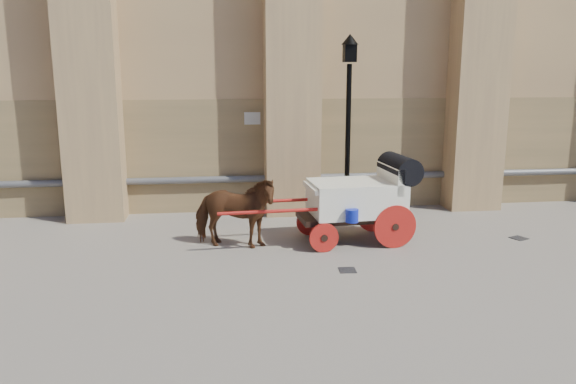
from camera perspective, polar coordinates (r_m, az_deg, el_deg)
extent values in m
plane|color=slate|center=(11.82, 7.53, -6.20)|extent=(90.00, 90.00, 0.00)
cube|color=#9A7C4F|center=(15.94, 10.90, 3.97)|extent=(44.00, 0.35, 3.00)
cylinder|color=#59595B|center=(15.78, 11.12, 1.67)|extent=(42.00, 0.18, 0.18)
cube|color=beige|center=(14.90, -3.65, 7.48)|extent=(0.42, 0.04, 0.32)
imported|color=brown|center=(11.95, -5.49, -2.07)|extent=(2.01, 1.34, 1.56)
cube|color=black|center=(12.48, 6.41, -2.46)|extent=(2.35, 1.19, 0.12)
cube|color=white|center=(12.41, 6.91, -0.57)|extent=(2.06, 1.43, 0.73)
cube|color=white|center=(12.59, 10.34, 1.43)|extent=(0.24, 1.31, 0.57)
cube|color=white|center=(12.12, 2.96, 0.45)|extent=(0.44, 1.17, 0.10)
cylinder|color=black|center=(12.63, 11.26, 2.38)|extent=(0.67, 1.34, 0.58)
cylinder|color=red|center=(12.17, 10.81, -3.48)|extent=(0.94, 0.13, 0.94)
cylinder|color=red|center=(13.34, 8.77, -2.03)|extent=(0.94, 0.13, 0.94)
cylinder|color=red|center=(11.74, 3.67, -4.66)|extent=(0.63, 0.10, 0.62)
cylinder|color=red|center=(12.94, 2.23, -3.05)|extent=(0.63, 0.10, 0.62)
cylinder|color=red|center=(11.56, -1.01, -1.96)|extent=(2.49, 0.24, 0.07)
cylinder|color=red|center=(12.46, -1.76, -0.93)|extent=(2.49, 0.24, 0.07)
cylinder|color=#1021B1|center=(11.69, 6.52, -2.40)|extent=(0.27, 0.27, 0.27)
cylinder|color=black|center=(14.52, 6.09, 5.12)|extent=(0.13, 0.13, 3.89)
cone|color=black|center=(14.83, 5.94, -1.61)|extent=(0.39, 0.39, 0.39)
cube|color=black|center=(14.43, 6.29, 13.88)|extent=(0.30, 0.30, 0.45)
cone|color=black|center=(14.44, 6.32, 15.17)|extent=(0.43, 0.43, 0.26)
cube|color=black|center=(10.81, 6.05, -7.90)|extent=(0.34, 0.34, 0.01)
cube|color=black|center=(13.77, 22.40, -4.36)|extent=(0.42, 0.42, 0.01)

